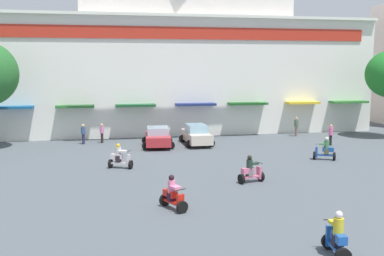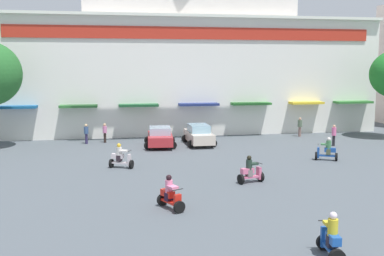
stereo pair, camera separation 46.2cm
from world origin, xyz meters
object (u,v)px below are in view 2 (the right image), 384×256
scooter_rider_6 (170,195)px  pedestrian_1 (105,131)px  scooter_rider_2 (250,172)px  pedestrian_3 (86,132)px  scooter_rider_1 (121,158)px  pedestrian_0 (334,134)px  parked_car_0 (160,137)px  pedestrian_2 (300,126)px  parked_car_1 (199,135)px  scooter_rider_4 (331,238)px  scooter_rider_5 (327,151)px

scooter_rider_6 → pedestrian_1: pedestrian_1 is taller
scooter_rider_2 → scooter_rider_6: scooter_rider_6 is taller
pedestrian_3 → scooter_rider_1: bearing=-74.4°
pedestrian_0 → pedestrian_1: bearing=165.4°
parked_car_0 → scooter_rider_6: 15.18m
pedestrian_0 → pedestrian_2: size_ratio=0.98×
parked_car_1 → parked_car_0: bearing=-173.5°
pedestrian_1 → pedestrian_2: (16.70, 0.26, 0.04)m
scooter_rider_4 → scooter_rider_6: bearing=127.4°
scooter_rider_2 → pedestrian_0: 13.58m
scooter_rider_2 → pedestrian_2: pedestrian_2 is taller
scooter_rider_1 → scooter_rider_4: size_ratio=0.97×
parked_car_0 → scooter_rider_6: size_ratio=2.68×
scooter_rider_4 → pedestrian_0: bearing=62.4°
scooter_rider_1 → scooter_rider_2: bearing=-35.1°
scooter_rider_4 → scooter_rider_5: size_ratio=1.02×
parked_car_1 → pedestrian_1: bearing=163.0°
scooter_rider_4 → pedestrian_0: 21.40m
scooter_rider_2 → scooter_rider_1: bearing=144.9°
scooter_rider_4 → pedestrian_2: size_ratio=0.93×
parked_car_1 → pedestrian_1: (-7.25, 2.22, 0.11)m
scooter_rider_1 → pedestrian_2: (15.60, 9.68, 0.31)m
parked_car_0 → pedestrian_3: (-5.61, 2.27, 0.15)m
scooter_rider_5 → scooter_rider_6: size_ratio=1.00×
pedestrian_3 → scooter_rider_5: bearing=-30.2°
pedestrian_1 → scooter_rider_2: bearing=-61.2°
scooter_rider_4 → pedestrian_1: (-7.48, 23.51, 0.25)m
pedestrian_1 → pedestrian_0: bearing=-14.6°
parked_car_1 → pedestrian_3: (-8.69, 1.92, 0.11)m
parked_car_0 → pedestrian_2: pedestrian_2 is taller
pedestrian_3 → pedestrian_0: bearing=-12.7°
pedestrian_2 → pedestrian_3: 18.15m
scooter_rider_2 → pedestrian_1: 16.09m
pedestrian_2 → scooter_rider_6: bearing=-127.2°
parked_car_0 → scooter_rider_1: (-3.07, -6.85, -0.12)m
pedestrian_0 → scooter_rider_4: bearing=-117.6°
parked_car_0 → pedestrian_0: pedestrian_0 is taller
parked_car_0 → pedestrian_1: 4.90m
scooter_rider_5 → pedestrian_1: pedestrian_1 is taller
scooter_rider_6 → scooter_rider_5: bearing=36.0°
scooter_rider_1 → scooter_rider_4: (6.38, -14.09, 0.01)m
scooter_rider_6 → pedestrian_0: 19.47m
scooter_rider_6 → scooter_rider_2: bearing=37.5°
pedestrian_1 → pedestrian_3: (-1.44, -0.30, 0.00)m
parked_car_1 → pedestrian_3: bearing=167.5°
parked_car_0 → pedestrian_1: bearing=148.3°
scooter_rider_6 → pedestrian_1: 17.97m
scooter_rider_1 → scooter_rider_5: (13.25, -0.07, -0.00)m
scooter_rider_4 → scooter_rider_6: scooter_rider_4 is taller
parked_car_1 → scooter_rider_1: 9.47m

